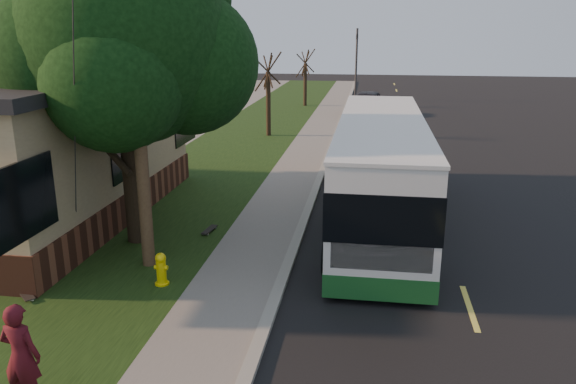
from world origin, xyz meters
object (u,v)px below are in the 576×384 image
object	(u,v)px
transit_bus	(380,167)
skateboard_main	(209,230)
bare_tree_near	(268,96)
distant_car	(367,103)
skateboarder	(21,356)
bare_tree_far	(305,79)
leafy_tree	(127,43)
utility_pole	(134,71)
traffic_signal	(356,60)
skateboard_spare	(25,293)
fire_hydrant	(161,269)

from	to	relation	value
transit_bus	skateboard_main	xyz separation A→B (m)	(-4.65, -1.89, -1.50)
bare_tree_near	distant_car	bearing A→B (deg)	58.30
bare_tree_near	skateboarder	distance (m)	22.30
bare_tree_far	transit_bus	size ratio (longest dim) A/B	0.36
leafy_tree	bare_tree_far	size ratio (longest dim) A/B	1.94
utility_pole	skateboard_main	xyz separation A→B (m)	(0.81, 2.40, -4.51)
bare_tree_near	traffic_signal	bearing A→B (deg)	75.96
distant_car	utility_pole	bearing A→B (deg)	-93.72
leafy_tree	bare_tree_far	distance (m)	27.56
bare_tree_far	skateboard_spare	size ratio (longest dim) A/B	5.31
skateboarder	skateboard_spare	size ratio (longest dim) A/B	2.21
distant_car	transit_bus	bearing A→B (deg)	-81.09
bare_tree_near	bare_tree_far	distance (m)	12.01
transit_bus	skateboard_spare	world-z (taller)	transit_bus
utility_pole	leafy_tree	size ratio (longest dim) A/B	1.16
skateboard_spare	leafy_tree	bearing A→B (deg)	73.12
transit_bus	skateboarder	xyz separation A→B (m)	(-5.26, -9.55, -0.71)
leafy_tree	traffic_signal	bearing A→B (deg)	81.53
leafy_tree	bare_tree_near	xyz separation A→B (m)	(0.67, 15.35, -3.02)
bare_tree_near	skateboarder	world-z (taller)	bare_tree_near
fire_hydrant	bare_tree_far	world-z (taller)	bare_tree_far
skateboard_main	distant_car	xyz separation A→B (m)	(4.00, 22.70, 0.69)
fire_hydrant	skateboard_spare	distance (m)	2.86
fire_hydrant	skateboard_main	xyz separation A→B (m)	(0.10, 3.39, -0.31)
distant_car	leafy_tree	bearing A→B (deg)	-96.48
fire_hydrant	skateboard_spare	bearing A→B (deg)	-159.94
bare_tree_near	bare_tree_far	world-z (taller)	bare_tree_near
bare_tree_near	distant_car	world-z (taller)	bare_tree_near
skateboard_main	distant_car	distance (m)	23.06
skateboarder	bare_tree_near	bearing A→B (deg)	-86.46
bare_tree_far	traffic_signal	bearing A→B (deg)	48.81
bare_tree_far	transit_bus	bearing A→B (deg)	-78.23
utility_pole	distant_car	bearing A→B (deg)	79.16
bare_tree_near	skateboard_spare	xyz separation A→B (m)	(-1.77, -18.98, -2.02)
transit_bus	utility_pole	bearing A→B (deg)	-141.81
utility_pole	transit_bus	size ratio (longest dim) A/B	0.81
utility_pole	distant_car	size ratio (longest dim) A/B	1.91
bare_tree_near	skateboard_spare	size ratio (longest dim) A/B	5.67
skateboarder	traffic_signal	bearing A→B (deg)	-92.86
utility_pole	skateboard_spare	size ratio (longest dim) A/B	11.95
fire_hydrant	traffic_signal	world-z (taller)	traffic_signal
fire_hydrant	skateboarder	size ratio (longest dim) A/B	0.44
skateboard_main	distant_car	size ratio (longest dim) A/B	0.17
transit_bus	distant_car	size ratio (longest dim) A/B	2.36
skateboard_main	skateboard_spare	xyz separation A→B (m)	(-2.77, -4.37, 0.00)
transit_bus	skateboard_spare	distance (m)	9.82
utility_pole	leafy_tree	bearing A→B (deg)	117.60
traffic_signal	skateboard_spare	size ratio (longest dim) A/B	7.24
skateboarder	utility_pole	bearing A→B (deg)	-85.29
skateboarder	skateboard_spare	bearing A→B (deg)	-54.12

